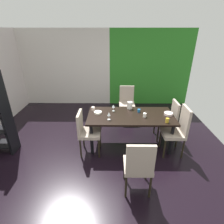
{
  "coord_description": "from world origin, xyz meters",
  "views": [
    {
      "loc": [
        0.31,
        -2.85,
        2.45
      ],
      "look_at": [
        0.27,
        0.53,
        0.85
      ],
      "focal_mm": 28.0,
      "sensor_mm": 36.0,
      "label": 1
    }
  ],
  "objects_px": {
    "chair_head_near": "(139,165)",
    "wine_glass_front": "(113,106)",
    "wine_glass_right": "(109,114)",
    "chair_right_far": "(169,118)",
    "pitcher_near_shelf": "(130,105)",
    "cup_north": "(93,109)",
    "serving_bowl_corner": "(168,114)",
    "serving_bowl_left": "(98,112)",
    "chair_right_near": "(178,129)",
    "cup_west": "(167,120)",
    "cup_south": "(145,115)",
    "cup_east": "(139,111)",
    "chair_left_near": "(86,130)",
    "dining_table": "(131,119)",
    "chair_head_far": "(127,101)"
  },
  "relations": [
    {
      "from": "chair_head_near",
      "to": "wine_glass_front",
      "type": "height_order",
      "value": "chair_head_near"
    },
    {
      "from": "wine_glass_right",
      "to": "wine_glass_front",
      "type": "bearing_deg",
      "value": 77.87
    },
    {
      "from": "chair_right_far",
      "to": "pitcher_near_shelf",
      "type": "bearing_deg",
      "value": 86.5
    },
    {
      "from": "wine_glass_front",
      "to": "cup_north",
      "type": "relative_size",
      "value": 1.83
    },
    {
      "from": "serving_bowl_corner",
      "to": "pitcher_near_shelf",
      "type": "bearing_deg",
      "value": 157.96
    },
    {
      "from": "chair_right_far",
      "to": "serving_bowl_left",
      "type": "xyz_separation_m",
      "value": [
        -1.67,
        -0.21,
        0.23
      ]
    },
    {
      "from": "chair_head_near",
      "to": "wine_glass_right",
      "type": "bearing_deg",
      "value": 113.19
    },
    {
      "from": "chair_right_far",
      "to": "cup_north",
      "type": "bearing_deg",
      "value": 91.76
    },
    {
      "from": "wine_glass_right",
      "to": "cup_north",
      "type": "relative_size",
      "value": 2.01
    },
    {
      "from": "chair_right_near",
      "to": "serving_bowl_left",
      "type": "height_order",
      "value": "chair_right_near"
    },
    {
      "from": "cup_west",
      "to": "cup_south",
      "type": "relative_size",
      "value": 1.06
    },
    {
      "from": "chair_head_near",
      "to": "cup_east",
      "type": "height_order",
      "value": "chair_head_near"
    },
    {
      "from": "chair_right_near",
      "to": "cup_east",
      "type": "distance_m",
      "value": 0.91
    },
    {
      "from": "serving_bowl_corner",
      "to": "pitcher_near_shelf",
      "type": "relative_size",
      "value": 1.11
    },
    {
      "from": "wine_glass_right",
      "to": "serving_bowl_left",
      "type": "relative_size",
      "value": 0.96
    },
    {
      "from": "chair_left_near",
      "to": "cup_north",
      "type": "height_order",
      "value": "chair_left_near"
    },
    {
      "from": "dining_table",
      "to": "chair_right_near",
      "type": "bearing_deg",
      "value": -17.2
    },
    {
      "from": "wine_glass_front",
      "to": "cup_west",
      "type": "height_order",
      "value": "wine_glass_front"
    },
    {
      "from": "chair_right_far",
      "to": "cup_west",
      "type": "height_order",
      "value": "chair_right_far"
    },
    {
      "from": "chair_right_far",
      "to": "cup_east",
      "type": "bearing_deg",
      "value": 100.52
    },
    {
      "from": "chair_right_far",
      "to": "chair_right_near",
      "type": "distance_m",
      "value": 0.59
    },
    {
      "from": "wine_glass_front",
      "to": "dining_table",
      "type": "bearing_deg",
      "value": -28.64
    },
    {
      "from": "pitcher_near_shelf",
      "to": "chair_right_far",
      "type": "bearing_deg",
      "value": -3.5
    },
    {
      "from": "chair_head_near",
      "to": "cup_south",
      "type": "relative_size",
      "value": 11.53
    },
    {
      "from": "cup_north",
      "to": "chair_head_far",
      "type": "bearing_deg",
      "value": 52.06
    },
    {
      "from": "chair_left_near",
      "to": "cup_east",
      "type": "distance_m",
      "value": 1.25
    },
    {
      "from": "dining_table",
      "to": "wine_glass_front",
      "type": "distance_m",
      "value": 0.48
    },
    {
      "from": "serving_bowl_corner",
      "to": "serving_bowl_left",
      "type": "xyz_separation_m",
      "value": [
        -1.55,
        0.07,
        -0.01
      ]
    },
    {
      "from": "serving_bowl_corner",
      "to": "cup_east",
      "type": "relative_size",
      "value": 2.63
    },
    {
      "from": "chair_head_far",
      "to": "cup_south",
      "type": "xyz_separation_m",
      "value": [
        0.28,
        -1.42,
        0.25
      ]
    },
    {
      "from": "wine_glass_front",
      "to": "cup_east",
      "type": "xyz_separation_m",
      "value": [
        0.58,
        -0.05,
        -0.08
      ]
    },
    {
      "from": "wine_glass_front",
      "to": "pitcher_near_shelf",
      "type": "xyz_separation_m",
      "value": [
        0.38,
        0.14,
        -0.03
      ]
    },
    {
      "from": "cup_east",
      "to": "dining_table",
      "type": "bearing_deg",
      "value": -141.31
    },
    {
      "from": "chair_right_far",
      "to": "serving_bowl_corner",
      "type": "xyz_separation_m",
      "value": [
        -0.12,
        -0.27,
        0.24
      ]
    },
    {
      "from": "dining_table",
      "to": "chair_head_far",
      "type": "xyz_separation_m",
      "value": [
        0.01,
        1.34,
        -0.12
      ]
    },
    {
      "from": "chair_right_far",
      "to": "chair_right_near",
      "type": "relative_size",
      "value": 0.89
    },
    {
      "from": "chair_right_near",
      "to": "pitcher_near_shelf",
      "type": "relative_size",
      "value": 6.41
    },
    {
      "from": "wine_glass_front",
      "to": "cup_east",
      "type": "relative_size",
      "value": 2.15
    },
    {
      "from": "chair_head_near",
      "to": "chair_left_near",
      "type": "bearing_deg",
      "value": 132.43
    },
    {
      "from": "cup_south",
      "to": "serving_bowl_corner",
      "type": "bearing_deg",
      "value": 11.24
    },
    {
      "from": "wine_glass_front",
      "to": "serving_bowl_left",
      "type": "bearing_deg",
      "value": -161.12
    },
    {
      "from": "serving_bowl_left",
      "to": "cup_west",
      "type": "relative_size",
      "value": 1.86
    },
    {
      "from": "cup_east",
      "to": "chair_head_near",
      "type": "bearing_deg",
      "value": -96.96
    },
    {
      "from": "chair_right_far",
      "to": "pitcher_near_shelf",
      "type": "xyz_separation_m",
      "value": [
        -0.94,
        0.06,
        0.3
      ]
    },
    {
      "from": "chair_head_far",
      "to": "chair_right_far",
      "type": "bearing_deg",
      "value": 131.92
    },
    {
      "from": "wine_glass_right",
      "to": "cup_west",
      "type": "xyz_separation_m",
      "value": [
        1.17,
        -0.12,
        -0.07
      ]
    },
    {
      "from": "serving_bowl_left",
      "to": "pitcher_near_shelf",
      "type": "height_order",
      "value": "pitcher_near_shelf"
    },
    {
      "from": "wine_glass_front",
      "to": "wine_glass_right",
      "type": "relative_size",
      "value": 0.91
    },
    {
      "from": "dining_table",
      "to": "chair_head_far",
      "type": "bearing_deg",
      "value": 89.68
    },
    {
      "from": "chair_right_near",
      "to": "wine_glass_right",
      "type": "xyz_separation_m",
      "value": [
        -1.42,
        0.08,
        0.29
      ]
    }
  ]
}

